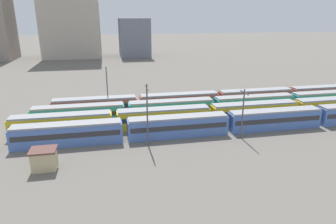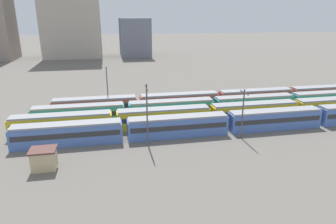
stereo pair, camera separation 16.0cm
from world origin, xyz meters
The scene contains 11 objects.
ground_plane centered at (0.00, 7.80, 0.00)m, with size 600.00×600.00×0.00m, color #666059.
train_track_0 centered at (35.80, 0.00, 1.90)m, with size 93.60×3.06×3.75m.
train_track_1 centered at (24.72, 5.20, 1.90)m, with size 74.70×3.06×3.75m.
train_track_2 centered at (27.31, 10.40, 1.90)m, with size 74.70×3.06×3.75m.
train_track_3 centered at (30.30, 15.60, 1.90)m, with size 74.70×3.06×3.75m.
catenary_pole_0 centered at (11.05, -2.94, 5.79)m, with size 0.24×3.20×10.48m.
catenary_pole_1 centered at (4.79, 18.34, 5.53)m, with size 0.24×3.20×9.96m.
catenary_pole_2 centered at (27.64, -3.17, 4.97)m, with size 0.24×3.20×8.89m.
signal_hut centered at (-4.32, -8.16, 1.55)m, with size 3.60×3.00×3.04m.
distant_building_1 centered at (-11.83, 112.31, 25.52)m, with size 28.18×16.39×51.04m, color #B2A899.
distant_building_2 centered at (19.50, 112.31, 9.68)m, with size 15.14×21.59×19.37m, color slate.
Camera 1 is at (5.32, -48.53, 20.77)m, focal length 31.83 mm.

